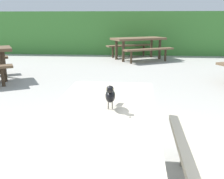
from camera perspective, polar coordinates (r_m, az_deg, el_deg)
name	(u,v)px	position (r m, az deg, el deg)	size (l,w,h in m)	color
hedge_wall	(129,33)	(10.83, 3.67, 12.44)	(28.00, 1.68, 1.63)	#428438
picnic_table_foreground	(100,139)	(1.81, -2.62, -10.85)	(1.73, 1.82, 0.74)	#B2A893
bird_grackle	(110,95)	(1.79, -0.39, -1.26)	(0.08, 0.29, 0.18)	black
picnic_table_mid_right	(138,43)	(9.00, 5.83, 10.15)	(2.30, 2.29, 0.74)	brown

